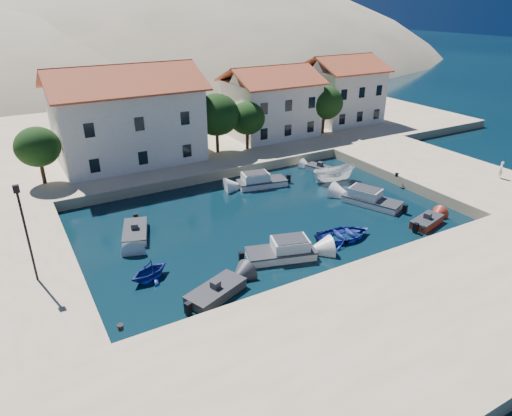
{
  "coord_description": "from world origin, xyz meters",
  "views": [
    {
      "loc": [
        -17.56,
        -19.01,
        16.66
      ],
      "look_at": [
        -1.78,
        8.54,
        2.0
      ],
      "focal_mm": 32.0,
      "sensor_mm": 36.0,
      "label": 1
    }
  ],
  "objects_px": {
    "lamppost": "(25,225)",
    "boat_east": "(333,181)",
    "pedestrian": "(501,170)",
    "building_right": "(342,88)",
    "rowboat_south": "(343,238)",
    "building_mid": "(271,100)",
    "building_left": "(126,113)",
    "cabin_cruiser_east": "(372,200)",
    "cabin_cruiser_south": "(281,252)"
  },
  "relations": [
    {
      "from": "building_right",
      "to": "rowboat_south",
      "type": "bearing_deg",
      "value": -128.58
    },
    {
      "from": "building_mid",
      "to": "pedestrian",
      "type": "relative_size",
      "value": 6.39
    },
    {
      "from": "lamppost",
      "to": "building_left",
      "type": "bearing_deg",
      "value": 60.1
    },
    {
      "from": "rowboat_south",
      "to": "cabin_cruiser_east",
      "type": "distance_m",
      "value": 7.16
    },
    {
      "from": "building_mid",
      "to": "cabin_cruiser_east",
      "type": "height_order",
      "value": "building_mid"
    },
    {
      "from": "building_mid",
      "to": "building_right",
      "type": "bearing_deg",
      "value": 4.76
    },
    {
      "from": "cabin_cruiser_south",
      "to": "pedestrian",
      "type": "relative_size",
      "value": 3.16
    },
    {
      "from": "lamppost",
      "to": "cabin_cruiser_east",
      "type": "height_order",
      "value": "lamppost"
    },
    {
      "from": "building_mid",
      "to": "rowboat_south",
      "type": "xyz_separation_m",
      "value": [
        -8.59,
        -24.81,
        -5.22
      ]
    },
    {
      "from": "building_mid",
      "to": "cabin_cruiser_east",
      "type": "distance_m",
      "value": 21.87
    },
    {
      "from": "building_left",
      "to": "building_mid",
      "type": "xyz_separation_m",
      "value": [
        18.0,
        1.0,
        -0.71
      ]
    },
    {
      "from": "building_mid",
      "to": "lamppost",
      "type": "bearing_deg",
      "value": -144.55
    },
    {
      "from": "lamppost",
      "to": "boat_east",
      "type": "xyz_separation_m",
      "value": [
        27.77,
        6.0,
        -4.75
      ]
    },
    {
      "from": "cabin_cruiser_east",
      "to": "boat_east",
      "type": "xyz_separation_m",
      "value": [
        0.69,
        6.21,
        -0.48
      ]
    },
    {
      "from": "rowboat_south",
      "to": "pedestrian",
      "type": "height_order",
      "value": "pedestrian"
    },
    {
      "from": "building_left",
      "to": "building_right",
      "type": "relative_size",
      "value": 1.56
    },
    {
      "from": "building_right",
      "to": "boat_east",
      "type": "xyz_separation_m",
      "value": [
        -13.73,
        -16.0,
        -5.47
      ]
    },
    {
      "from": "building_right",
      "to": "rowboat_south",
      "type": "relative_size",
      "value": 2.12
    },
    {
      "from": "cabin_cruiser_east",
      "to": "lamppost",
      "type": "bearing_deg",
      "value": 66.41
    },
    {
      "from": "cabin_cruiser_south",
      "to": "rowboat_south",
      "type": "relative_size",
      "value": 1.17
    },
    {
      "from": "building_right",
      "to": "cabin_cruiser_south",
      "type": "height_order",
      "value": "building_right"
    },
    {
      "from": "boat_east",
      "to": "pedestrian",
      "type": "relative_size",
      "value": 2.71
    },
    {
      "from": "lamppost",
      "to": "cabin_cruiser_south",
      "type": "height_order",
      "value": "lamppost"
    },
    {
      "from": "lamppost",
      "to": "pedestrian",
      "type": "xyz_separation_m",
      "value": [
        40.39,
        -3.17,
        -2.93
      ]
    },
    {
      "from": "rowboat_south",
      "to": "cabin_cruiser_east",
      "type": "relative_size",
      "value": 0.82
    },
    {
      "from": "building_mid",
      "to": "cabin_cruiser_south",
      "type": "xyz_separation_m",
      "value": [
        -14.26,
        -24.8,
        -4.75
      ]
    },
    {
      "from": "rowboat_south",
      "to": "boat_east",
      "type": "distance_m",
      "value": 11.97
    },
    {
      "from": "building_right",
      "to": "cabin_cruiser_east",
      "type": "distance_m",
      "value": 26.95
    },
    {
      "from": "boat_east",
      "to": "building_left",
      "type": "bearing_deg",
      "value": 60.77
    },
    {
      "from": "cabin_cruiser_east",
      "to": "boat_east",
      "type": "relative_size",
      "value": 1.23
    },
    {
      "from": "cabin_cruiser_south",
      "to": "cabin_cruiser_east",
      "type": "relative_size",
      "value": 0.95
    },
    {
      "from": "cabin_cruiser_south",
      "to": "boat_east",
      "type": "distance_m",
      "value": 15.92
    },
    {
      "from": "building_mid",
      "to": "boat_east",
      "type": "xyz_separation_m",
      "value": [
        -1.73,
        -15.0,
        -5.22
      ]
    },
    {
      "from": "building_mid",
      "to": "cabin_cruiser_south",
      "type": "distance_m",
      "value": 29.0
    },
    {
      "from": "pedestrian",
      "to": "cabin_cruiser_south",
      "type": "bearing_deg",
      "value": -40.24
    },
    {
      "from": "rowboat_south",
      "to": "boat_east",
      "type": "xyz_separation_m",
      "value": [
        6.86,
        9.81,
        0.0
      ]
    },
    {
      "from": "lamppost",
      "to": "boat_east",
      "type": "distance_m",
      "value": 28.81
    },
    {
      "from": "cabin_cruiser_south",
      "to": "rowboat_south",
      "type": "distance_m",
      "value": 5.7
    },
    {
      "from": "building_left",
      "to": "lamppost",
      "type": "bearing_deg",
      "value": -119.9
    },
    {
      "from": "building_left",
      "to": "pedestrian",
      "type": "bearing_deg",
      "value": -38.74
    },
    {
      "from": "building_right",
      "to": "cabin_cruiser_south",
      "type": "bearing_deg",
      "value": -135.51
    },
    {
      "from": "pedestrian",
      "to": "boat_east",
      "type": "bearing_deg",
      "value": -77.7
    },
    {
      "from": "cabin_cruiser_south",
      "to": "boat_east",
      "type": "height_order",
      "value": "cabin_cruiser_south"
    },
    {
      "from": "cabin_cruiser_south",
      "to": "boat_east",
      "type": "bearing_deg",
      "value": 54.64
    },
    {
      "from": "building_right",
      "to": "building_mid",
      "type": "bearing_deg",
      "value": -175.24
    },
    {
      "from": "cabin_cruiser_east",
      "to": "pedestrian",
      "type": "xyz_separation_m",
      "value": [
        13.3,
        -2.96,
        1.35
      ]
    },
    {
      "from": "cabin_cruiser_south",
      "to": "pedestrian",
      "type": "bearing_deg",
      "value": 18.05
    },
    {
      "from": "building_mid",
      "to": "cabin_cruiser_east",
      "type": "bearing_deg",
      "value": -96.49
    },
    {
      "from": "building_left",
      "to": "pedestrian",
      "type": "xyz_separation_m",
      "value": [
        28.89,
        -23.17,
        -4.11
      ]
    },
    {
      "from": "lamppost",
      "to": "rowboat_south",
      "type": "height_order",
      "value": "lamppost"
    }
  ]
}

